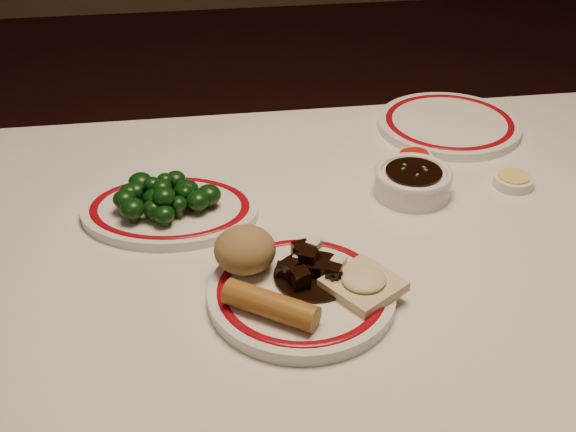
{
  "coord_description": "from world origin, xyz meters",
  "views": [
    {
      "loc": [
        -0.23,
        -0.81,
        1.35
      ],
      "look_at": [
        -0.12,
        0.01,
        0.8
      ],
      "focal_mm": 45.0,
      "sensor_mm": 36.0,
      "label": 1
    }
  ],
  "objects_px": {
    "spring_roll": "(271,305)",
    "soy_bowl": "(413,183)",
    "fried_wonton": "(364,283)",
    "broccoli_pile": "(161,196)",
    "broccoli_plate": "(170,210)",
    "stirfry_heap": "(309,268)",
    "rice_mound": "(245,250)",
    "dining_table": "(365,292)",
    "main_plate": "(302,293)"
  },
  "relations": [
    {
      "from": "spring_roll",
      "to": "broccoli_pile",
      "type": "height_order",
      "value": "broccoli_pile"
    },
    {
      "from": "rice_mound",
      "to": "spring_roll",
      "type": "relative_size",
      "value": 0.68
    },
    {
      "from": "fried_wonton",
      "to": "spring_roll",
      "type": "bearing_deg",
      "value": -165.06
    },
    {
      "from": "dining_table",
      "to": "stirfry_heap",
      "type": "distance_m",
      "value": 0.18
    },
    {
      "from": "rice_mound",
      "to": "stirfry_heap",
      "type": "distance_m",
      "value": 0.09
    },
    {
      "from": "spring_roll",
      "to": "soy_bowl",
      "type": "bearing_deg",
      "value": -8.11
    },
    {
      "from": "main_plate",
      "to": "spring_roll",
      "type": "distance_m",
      "value": 0.07
    },
    {
      "from": "broccoli_pile",
      "to": "soy_bowl",
      "type": "distance_m",
      "value": 0.39
    },
    {
      "from": "dining_table",
      "to": "fried_wonton",
      "type": "height_order",
      "value": "fried_wonton"
    },
    {
      "from": "main_plate",
      "to": "broccoli_pile",
      "type": "height_order",
      "value": "broccoli_pile"
    },
    {
      "from": "spring_roll",
      "to": "fried_wonton",
      "type": "distance_m",
      "value": 0.13
    },
    {
      "from": "fried_wonton",
      "to": "dining_table",
      "type": "bearing_deg",
      "value": 72.73
    },
    {
      "from": "spring_roll",
      "to": "fried_wonton",
      "type": "height_order",
      "value": "spring_roll"
    },
    {
      "from": "main_plate",
      "to": "broccoli_plate",
      "type": "bearing_deg",
      "value": 126.27
    },
    {
      "from": "stirfry_heap",
      "to": "broccoli_plate",
      "type": "height_order",
      "value": "stirfry_heap"
    },
    {
      "from": "spring_roll",
      "to": "broccoli_plate",
      "type": "bearing_deg",
      "value": 59.11
    },
    {
      "from": "fried_wonton",
      "to": "stirfry_heap",
      "type": "relative_size",
      "value": 1.04
    },
    {
      "from": "spring_roll",
      "to": "fried_wonton",
      "type": "xyz_separation_m",
      "value": [
        0.12,
        0.03,
        -0.01
      ]
    },
    {
      "from": "stirfry_heap",
      "to": "soy_bowl",
      "type": "height_order",
      "value": "stirfry_heap"
    },
    {
      "from": "stirfry_heap",
      "to": "broccoli_plate",
      "type": "xyz_separation_m",
      "value": [
        -0.18,
        0.2,
        -0.02
      ]
    },
    {
      "from": "broccoli_plate",
      "to": "soy_bowl",
      "type": "relative_size",
      "value": 2.47
    },
    {
      "from": "main_plate",
      "to": "fried_wonton",
      "type": "relative_size",
      "value": 2.72
    },
    {
      "from": "rice_mound",
      "to": "broccoli_plate",
      "type": "height_order",
      "value": "rice_mound"
    },
    {
      "from": "dining_table",
      "to": "broccoli_pile",
      "type": "bearing_deg",
      "value": 159.75
    },
    {
      "from": "stirfry_heap",
      "to": "broccoli_pile",
      "type": "distance_m",
      "value": 0.27
    },
    {
      "from": "dining_table",
      "to": "main_plate",
      "type": "xyz_separation_m",
      "value": [
        -0.12,
        -0.11,
        0.1
      ]
    },
    {
      "from": "rice_mound",
      "to": "stirfry_heap",
      "type": "height_order",
      "value": "rice_mound"
    },
    {
      "from": "rice_mound",
      "to": "stirfry_heap",
      "type": "xyz_separation_m",
      "value": [
        0.08,
        -0.03,
        -0.02
      ]
    },
    {
      "from": "dining_table",
      "to": "stirfry_heap",
      "type": "height_order",
      "value": "stirfry_heap"
    },
    {
      "from": "rice_mound",
      "to": "stirfry_heap",
      "type": "bearing_deg",
      "value": -19.22
    },
    {
      "from": "broccoli_plate",
      "to": "soy_bowl",
      "type": "xyz_separation_m",
      "value": [
        0.38,
        0.01,
        0.01
      ]
    },
    {
      "from": "main_plate",
      "to": "soy_bowl",
      "type": "relative_size",
      "value": 2.64
    },
    {
      "from": "spring_roll",
      "to": "soy_bowl",
      "type": "distance_m",
      "value": 0.38
    },
    {
      "from": "dining_table",
      "to": "broccoli_plate",
      "type": "height_order",
      "value": "broccoli_plate"
    },
    {
      "from": "spring_roll",
      "to": "rice_mound",
      "type": "bearing_deg",
      "value": 47.24
    },
    {
      "from": "spring_roll",
      "to": "broccoli_plate",
      "type": "height_order",
      "value": "spring_roll"
    },
    {
      "from": "soy_bowl",
      "to": "fried_wonton",
      "type": "bearing_deg",
      "value": -119.43
    },
    {
      "from": "main_plate",
      "to": "fried_wonton",
      "type": "bearing_deg",
      "value": -8.87
    },
    {
      "from": "spring_roll",
      "to": "broccoli_pile",
      "type": "bearing_deg",
      "value": 61.46
    },
    {
      "from": "stirfry_heap",
      "to": "broccoli_pile",
      "type": "bearing_deg",
      "value": 134.53
    },
    {
      "from": "stirfry_heap",
      "to": "broccoli_pile",
      "type": "height_order",
      "value": "broccoli_pile"
    },
    {
      "from": "fried_wonton",
      "to": "rice_mound",
      "type": "bearing_deg",
      "value": 155.14
    },
    {
      "from": "fried_wonton",
      "to": "broccoli_pile",
      "type": "bearing_deg",
      "value": 137.53
    },
    {
      "from": "main_plate",
      "to": "stirfry_heap",
      "type": "bearing_deg",
      "value": 61.7
    },
    {
      "from": "dining_table",
      "to": "spring_roll",
      "type": "distance_m",
      "value": 0.26
    },
    {
      "from": "dining_table",
      "to": "rice_mound",
      "type": "bearing_deg",
      "value": -162.51
    },
    {
      "from": "rice_mound",
      "to": "soy_bowl",
      "type": "relative_size",
      "value": 0.68
    },
    {
      "from": "stirfry_heap",
      "to": "broccoli_pile",
      "type": "relative_size",
      "value": 0.7
    },
    {
      "from": "spring_roll",
      "to": "fried_wonton",
      "type": "relative_size",
      "value": 1.04
    },
    {
      "from": "broccoli_pile",
      "to": "stirfry_heap",
      "type": "bearing_deg",
      "value": -45.47
    }
  ]
}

